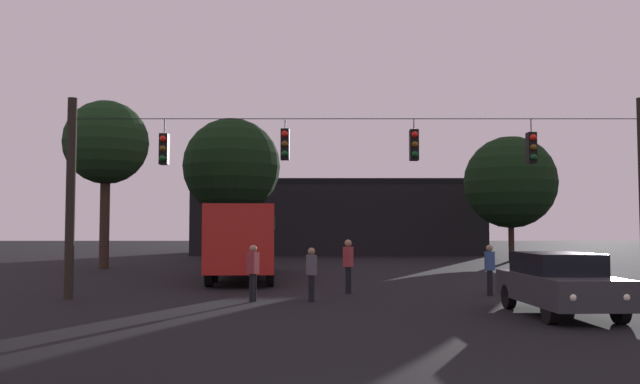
{
  "coord_description": "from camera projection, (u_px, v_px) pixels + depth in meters",
  "views": [
    {
      "loc": [
        -1.13,
        -6.82,
        2.11
      ],
      "look_at": [
        -1.18,
        15.94,
        3.4
      ],
      "focal_mm": 36.65,
      "sensor_mm": 36.0,
      "label": 1
    }
  ],
  "objects": [
    {
      "name": "ground_plane",
      "position": [
        345.0,
        273.0,
        31.15
      ],
      "size": [
        168.0,
        168.0,
        0.0
      ],
      "primitive_type": "plane",
      "color": "black",
      "rests_on": "ground"
    },
    {
      "name": "overhead_signal_span",
      "position": [
        356.0,
        182.0,
        19.89
      ],
      "size": [
        17.78,
        0.44,
        6.13
      ],
      "color": "black",
      "rests_on": "ground"
    },
    {
      "name": "city_bus",
      "position": [
        247.0,
        235.0,
        28.13
      ],
      "size": [
        3.27,
        11.15,
        3.0
      ],
      "color": "#B21E19",
      "rests_on": "ground"
    },
    {
      "name": "car_near_right",
      "position": [
        560.0,
        283.0,
        15.94
      ],
      "size": [
        1.95,
        4.39,
        1.52
      ],
      "color": "#2D2D33",
      "rests_on": "ground"
    },
    {
      "name": "pedestrian_crossing_left",
      "position": [
        350.0,
        263.0,
        21.38
      ],
      "size": [
        0.36,
        0.42,
        1.76
      ],
      "color": "black",
      "rests_on": "ground"
    },
    {
      "name": "pedestrian_crossing_center",
      "position": [
        313.0,
        271.0,
        19.0
      ],
      "size": [
        0.32,
        0.41,
        1.56
      ],
      "color": "black",
      "rests_on": "ground"
    },
    {
      "name": "pedestrian_crossing_right",
      "position": [
        254.0,
        270.0,
        18.93
      ],
      "size": [
        0.35,
        0.42,
        1.64
      ],
      "color": "black",
      "rests_on": "ground"
    },
    {
      "name": "pedestrian_near_bus",
      "position": [
        491.0,
        267.0,
        20.75
      ],
      "size": [
        0.24,
        0.36,
        1.6
      ],
      "color": "black",
      "rests_on": "ground"
    },
    {
      "name": "corner_building",
      "position": [
        339.0,
        218.0,
        56.17
      ],
      "size": [
        23.3,
        11.1,
        6.06
      ],
      "color": "black",
      "rests_on": "ground"
    },
    {
      "name": "tree_left_silhouette",
      "position": [
        233.0,
        167.0,
        41.55
      ],
      "size": [
        6.17,
        6.17,
        9.17
      ],
      "color": "black",
      "rests_on": "ground"
    },
    {
      "name": "tree_behind_building",
      "position": [
        512.0,
        182.0,
        43.22
      ],
      "size": [
        6.1,
        6.1,
        8.25
      ],
      "color": "#2D2116",
      "rests_on": "ground"
    },
    {
      "name": "tree_right_far",
      "position": [
        108.0,
        143.0,
        34.92
      ],
      "size": [
        4.48,
        4.48,
        8.98
      ],
      "color": "#2D2116",
      "rests_on": "ground"
    }
  ]
}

